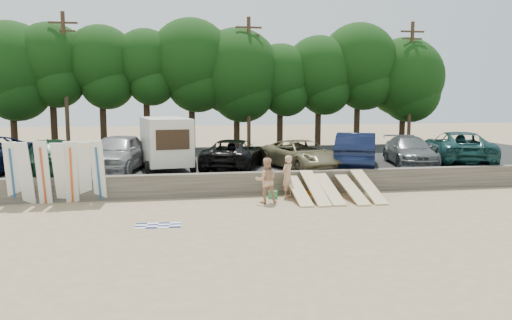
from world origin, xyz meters
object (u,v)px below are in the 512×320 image
object	(u,v)px
car_5	(356,150)
cooler	(273,194)
car_1	(50,156)
car_6	(410,151)
beachgoer_a	(287,177)
box_trailer	(166,141)
car_4	(302,155)
beachgoer_b	(266,180)
car_2	(117,153)
car_3	(234,154)
car_7	(458,147)

from	to	relation	value
car_5	cooler	size ratio (longest dim) A/B	14.28
cooler	car_1	bearing A→B (deg)	170.44
car_6	beachgoer_a	size ratio (longest dim) A/B	2.82
box_trailer	car_1	xyz separation A→B (m)	(-5.19, -0.90, -0.53)
car_4	car_6	size ratio (longest dim) A/B	1.01
beachgoer_b	cooler	size ratio (longest dim) A/B	4.86
car_1	car_2	world-z (taller)	car_2
car_4	beachgoer_b	size ratio (longest dim) A/B	2.79
beachgoer_b	car_5	bearing A→B (deg)	-138.05
car_5	beachgoer_b	xyz separation A→B (m)	(-5.59, -4.53, -0.67)
box_trailer	beachgoer_b	distance (m)	6.64
car_3	beachgoer_b	xyz separation A→B (m)	(0.63, -5.13, -0.52)
car_6	beachgoer_b	xyz separation A→B (m)	(-8.78, -4.98, -0.52)
car_1	car_7	distance (m)	20.79
car_2	car_1	bearing A→B (deg)	-152.41
car_6	car_7	size ratio (longest dim) A/B	0.81
car_2	car_7	world-z (taller)	car_2
box_trailer	beachgoer_a	bearing A→B (deg)	-49.04
car_2	car_3	distance (m)	5.62
beachgoer_b	box_trailer	bearing A→B (deg)	-49.78
car_4	beachgoer_b	bearing A→B (deg)	-137.67
car_2	cooler	bearing A→B (deg)	-21.76
car_4	cooler	world-z (taller)	car_4
car_4	car_1	bearing A→B (deg)	164.55
car_4	cooler	distance (m)	4.41
car_6	car_4	bearing A→B (deg)	-162.58
car_6	beachgoer_a	xyz separation A→B (m)	(-7.67, -4.03, -0.54)
car_1	car_5	xyz separation A→B (m)	(14.73, 0.23, -0.01)
car_4	car_2	bearing A→B (deg)	159.24
car_3	car_5	xyz separation A→B (m)	(6.22, -0.60, 0.15)
car_4	car_7	world-z (taller)	car_7
car_2	car_5	world-z (taller)	car_2
car_1	car_6	world-z (taller)	car_1
car_5	box_trailer	bearing A→B (deg)	19.33
car_5	car_7	xyz separation A→B (m)	(6.05, 0.57, -0.02)
beachgoer_a	cooler	size ratio (longest dim) A/B	4.75
cooler	beachgoer_a	bearing A→B (deg)	15.97
car_4	car_5	distance (m)	2.87
car_1	cooler	bearing A→B (deg)	138.06
car_4	car_7	bearing A→B (deg)	-12.12
car_2	beachgoer_b	xyz separation A→B (m)	(6.25, -5.17, -0.68)
beachgoer_b	car_1	bearing A→B (deg)	-22.24
box_trailer	car_1	size ratio (longest dim) A/B	0.81
car_1	car_3	xyz separation A→B (m)	(8.51, 0.83, -0.16)
car_2	beachgoer_a	distance (m)	8.51
car_2	car_4	world-z (taller)	car_2
car_2	beachgoer_b	distance (m)	8.14
car_7	cooler	distance (m)	12.02
car_4	car_3	bearing A→B (deg)	152.53
car_7	beachgoer_a	size ratio (longest dim) A/B	3.46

